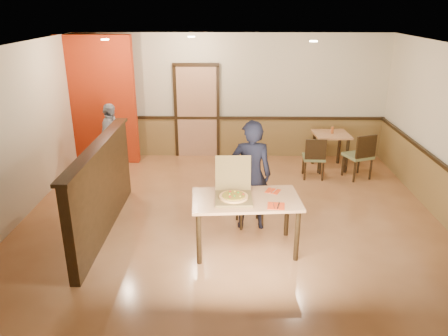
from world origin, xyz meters
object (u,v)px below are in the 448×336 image
Objects in this scene: main_table at (246,205)px; condiment at (332,130)px; side_chair_left at (314,156)px; side_chair_right at (360,154)px; diner_chair at (249,197)px; diner at (251,175)px; pizza_box at (234,194)px; passerby at (111,140)px; side_table at (331,141)px.

condiment reaches higher than main_table.
side_chair_right is (0.93, -0.00, 0.05)m from side_chair_left.
diner is at bearing -93.35° from diner_chair.
pizza_box reaches higher than diner_chair.
passerby is 2.44× the size of pizza_box.
pizza_box is at bearing -121.95° from condiment.
diner_chair is at bearing 57.39° from side_chair_left.
condiment is at bearing 55.67° from main_table.
side_chair_right is 5.10m from passerby.
diner is (-1.83, -2.71, 0.28)m from side_table.
side_table is at bearing 56.42° from pizza_box.
pizza_box is (2.50, -2.93, 0.12)m from passerby.
main_table is at bearing -119.69° from side_table.
passerby reaches higher than diner_chair.
main_table is 1.64× the size of side_chair_right.
diner reaches higher than condiment.
side_chair_left is 0.93m from side_chair_right.
diner is at bearing 59.59° from side_chair_left.
main_table reaches higher than side_table.
side_chair_left is at bearing 43.86° from diner_chair.
side_chair_left is (1.48, 2.77, -0.22)m from main_table.
passerby reaches higher than condiment.
pizza_box is (-0.18, -0.01, 0.18)m from main_table.
diner_chair is 1.06× the size of side_table.
passerby reaches higher than side_chair_right.
side_chair_right reaches higher than diner_chair.
side_table is 0.25m from condiment.
main_table is 3.15m from side_chair_left.
main_table is 1.90× the size of diner_chair.
side_table is 3.28m from diner.
passerby reaches higher than pizza_box.
condiment is at bearing -81.15° from passerby.
diner is (-2.31, -2.09, 0.36)m from side_chair_right.
side_chair_left is 0.91× the size of side_chair_right.
main_table is 3.90m from side_table.
diner is (-1.38, -2.09, 0.41)m from side_chair_left.
pizza_box reaches higher than main_table.
side_chair_right is 0.78m from side_table.
side_table is (1.93, 3.39, -0.10)m from main_table.
pizza_box reaches higher than side_chair_left.
side_chair_left is at bearing -21.84° from side_chair_right.
diner_chair is at bearing 71.12° from pizza_box.
passerby is 4.65m from condiment.
condiment reaches higher than diner_chair.
side_chair_left reaches higher than main_table.
passerby is (-4.16, 0.15, 0.28)m from side_chair_left.
side_chair_left is 3.26m from pizza_box.
side_chair_right is 1.55× the size of pizza_box.
diner is (0.10, 0.68, 0.19)m from main_table.
side_table is at bearing 55.79° from main_table.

